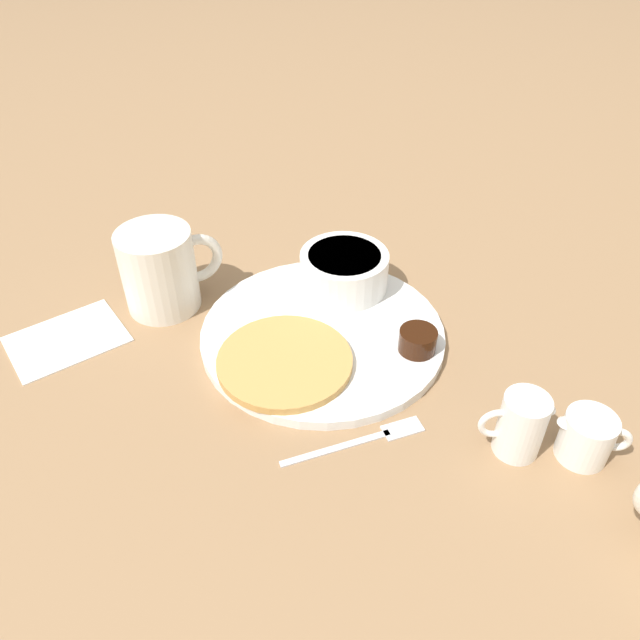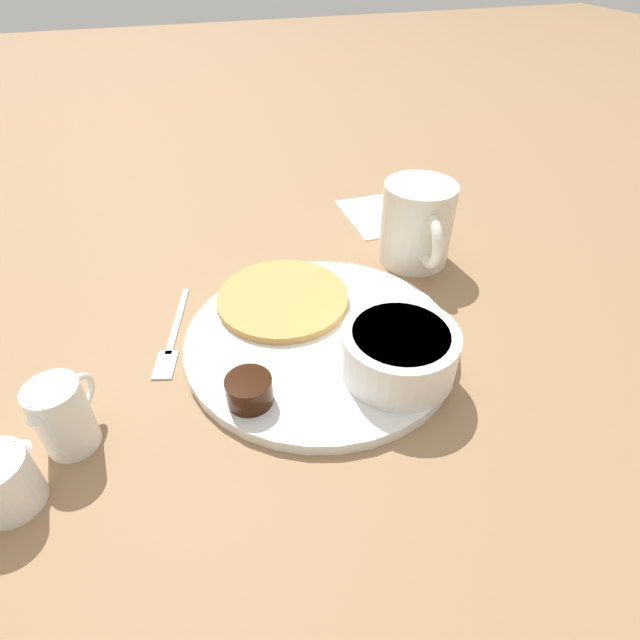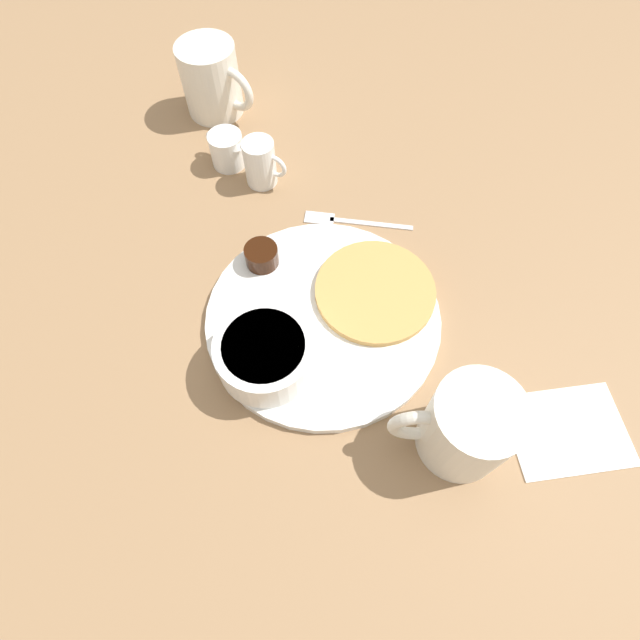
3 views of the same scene
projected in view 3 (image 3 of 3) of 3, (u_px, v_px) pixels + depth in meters
name	position (u px, v px, depth m)	size (l,w,h in m)	color
ground_plane	(323.00, 320.00, 0.60)	(4.00, 4.00, 0.00)	#93704C
plate	(323.00, 318.00, 0.60)	(0.28, 0.28, 0.01)	white
pancake_stack	(375.00, 291.00, 0.60)	(0.15, 0.15, 0.01)	tan
bowl	(265.00, 353.00, 0.54)	(0.11, 0.11, 0.05)	white
syrup_cup	(262.00, 256.00, 0.62)	(0.04, 0.04, 0.03)	black
butter_ramekin	(243.00, 358.00, 0.55)	(0.04, 0.04, 0.04)	white
coffee_mug	(466.00, 427.00, 0.49)	(0.12, 0.09, 0.10)	silver
creamer_pitcher_near	(260.00, 162.00, 0.68)	(0.06, 0.05, 0.07)	white
creamer_pitcher_far	(227.00, 149.00, 0.71)	(0.05, 0.06, 0.05)	white
fork	(345.00, 220.00, 0.68)	(0.15, 0.05, 0.00)	silver
napkin	(568.00, 430.00, 0.54)	(0.13, 0.09, 0.00)	white
second_mug	(212.00, 80.00, 0.74)	(0.11, 0.10, 0.10)	silver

